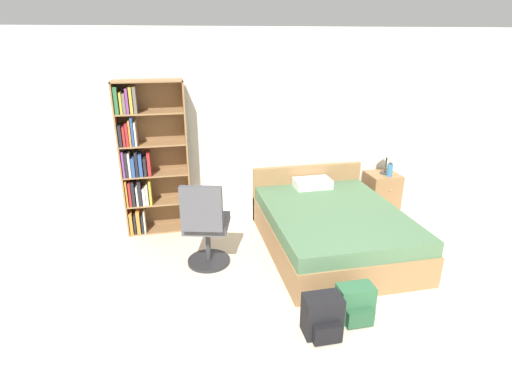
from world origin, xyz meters
TOP-DOWN VIEW (x-y plane):
  - ground_plane at (0.00, 0.00)m, footprint 14.00×14.00m
  - wall_back at (0.00, 3.23)m, footprint 9.00×0.06m
  - bookshelf at (-1.79, 2.96)m, footprint 0.85×0.31m
  - bed at (0.42, 2.03)m, footprint 1.58×2.08m
  - office_chair at (-1.14, 1.86)m, footprint 0.59×0.66m
  - nightstand at (1.59, 2.93)m, footprint 0.45×0.46m
  - table_lamp at (1.62, 2.94)m, footprint 0.22×0.22m
  - water_bottle at (1.62, 2.82)m, footprint 0.08×0.08m
  - backpack_green at (0.11, 0.65)m, footprint 0.33×0.26m
  - backpack_black at (-0.25, 0.53)m, footprint 0.33×0.29m

SIDE VIEW (x-z plane):
  - ground_plane at x=0.00m, z-range 0.00..0.00m
  - backpack_green at x=0.11m, z-range -0.01..0.35m
  - backpack_black at x=-0.25m, z-range -0.01..0.37m
  - bed at x=0.42m, z-range -0.12..0.66m
  - nightstand at x=1.59m, z-range 0.00..0.58m
  - office_chair at x=-1.14m, z-range -0.02..1.04m
  - water_bottle at x=1.62m, z-range 0.58..0.78m
  - table_lamp at x=1.62m, z-range 0.70..1.15m
  - bookshelf at x=-1.79m, z-range -0.01..1.99m
  - wall_back at x=0.00m, z-range 0.00..2.60m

